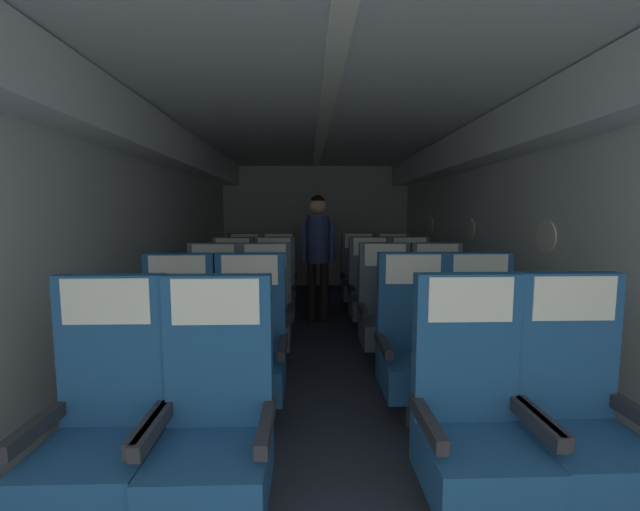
{
  "coord_description": "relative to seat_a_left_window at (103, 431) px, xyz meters",
  "views": [
    {
      "loc": [
        -0.16,
        -0.12,
        1.37
      ],
      "look_at": [
        -0.01,
        4.66,
        0.87
      ],
      "focal_mm": 22.31,
      "sensor_mm": 36.0,
      "label": 1
    }
  ],
  "objects": [
    {
      "name": "seat_a_right_aisle",
      "position": [
        2.05,
        -0.0,
        0.0
      ],
      "size": [
        0.5,
        0.47,
        1.11
      ],
      "color": "#38383D",
      "rests_on": "ground"
    },
    {
      "name": "seat_c_left_window",
      "position": [
        0.01,
        1.9,
        0.0
      ],
      "size": [
        0.5,
        0.47,
        1.11
      ],
      "color": "#38383D",
      "rests_on": "ground"
    },
    {
      "name": "seat_a_right_window",
      "position": [
        1.58,
        -0.01,
        0.0
      ],
      "size": [
        0.5,
        0.47,
        1.11
      ],
      "color": "#38383D",
      "rests_on": "ground"
    },
    {
      "name": "seat_d_right_aisle",
      "position": [
        2.05,
        2.83,
        0.0
      ],
      "size": [
        0.5,
        0.47,
        1.11
      ],
      "color": "#38383D",
      "rests_on": "ground"
    },
    {
      "name": "seat_e_right_window",
      "position": [
        1.57,
        3.79,
        0.0
      ],
      "size": [
        0.5,
        0.47,
        1.11
      ],
      "color": "#38383D",
      "rests_on": "ground"
    },
    {
      "name": "seat_b_left_aisle",
      "position": [
        0.48,
        0.94,
        0.0
      ],
      "size": [
        0.5,
        0.47,
        1.11
      ],
      "color": "#38383D",
      "rests_on": "ground"
    },
    {
      "name": "ground",
      "position": [
        1.03,
        2.23,
        -0.47
      ],
      "size": [
        3.77,
        7.86,
        0.02
      ],
      "primitive_type": "cube",
      "color": "#2D3342"
    },
    {
      "name": "seat_e_left_aisle",
      "position": [
        0.47,
        3.77,
        0.0
      ],
      "size": [
        0.5,
        0.47,
        1.11
      ],
      "color": "#38383D",
      "rests_on": "ground"
    },
    {
      "name": "seat_b_right_window",
      "position": [
        1.58,
        0.95,
        0.0
      ],
      "size": [
        0.5,
        0.47,
        1.11
      ],
      "color": "#38383D",
      "rests_on": "ground"
    },
    {
      "name": "flight_attendant",
      "position": [
        1.0,
        3.4,
        0.53
      ],
      "size": [
        0.43,
        0.28,
        1.61
      ],
      "rotation": [
        0.0,
        0.0,
        -0.25
      ],
      "color": "black",
      "rests_on": "ground"
    },
    {
      "name": "seat_c_right_aisle",
      "position": [
        2.05,
        1.87,
        0.0
      ],
      "size": [
        0.5,
        0.47,
        1.11
      ],
      "color": "#38383D",
      "rests_on": "ground"
    },
    {
      "name": "fuselage_shell",
      "position": [
        1.03,
        2.52,
        1.21
      ],
      "size": [
        3.65,
        7.51,
        2.32
      ],
      "color": "silver",
      "rests_on": "ground"
    },
    {
      "name": "seat_d_left_aisle",
      "position": [
        0.48,
        2.85,
        0.0
      ],
      "size": [
        0.5,
        0.47,
        1.11
      ],
      "color": "#38383D",
      "rests_on": "ground"
    },
    {
      "name": "seat_d_left_window",
      "position": [
        0.02,
        2.82,
        0.0
      ],
      "size": [
        0.5,
        0.47,
        1.11
      ],
      "color": "#38383D",
      "rests_on": "ground"
    },
    {
      "name": "seat_e_left_window",
      "position": [
        0.0,
        3.78,
        0.0
      ],
      "size": [
        0.5,
        0.47,
        1.11
      ],
      "color": "#38383D",
      "rests_on": "ground"
    },
    {
      "name": "seat_d_right_window",
      "position": [
        1.58,
        2.83,
        0.0
      ],
      "size": [
        0.5,
        0.47,
        1.11
      ],
      "color": "#38383D",
      "rests_on": "ground"
    },
    {
      "name": "seat_b_right_aisle",
      "position": [
        2.05,
        0.95,
        0.0
      ],
      "size": [
        0.5,
        0.47,
        1.11
      ],
      "color": "#38383D",
      "rests_on": "ground"
    },
    {
      "name": "seat_c_left_aisle",
      "position": [
        0.48,
        1.9,
        0.0
      ],
      "size": [
        0.5,
        0.47,
        1.11
      ],
      "color": "#38383D",
      "rests_on": "ground"
    },
    {
      "name": "seat_b_left_window",
      "position": [
        0.0,
        0.94,
        0.0
      ],
      "size": [
        0.5,
        0.47,
        1.11
      ],
      "color": "#38383D",
      "rests_on": "ground"
    },
    {
      "name": "seat_c_right_window",
      "position": [
        1.58,
        1.9,
        0.0
      ],
      "size": [
        0.5,
        0.47,
        1.11
      ],
      "color": "#38383D",
      "rests_on": "ground"
    },
    {
      "name": "seat_e_right_aisle",
      "position": [
        2.05,
        3.77,
        0.0
      ],
      "size": [
        0.5,
        0.47,
        1.11
      ],
      "color": "#38383D",
      "rests_on": "ground"
    },
    {
      "name": "seat_a_left_aisle",
      "position": [
        0.47,
        -0.02,
        0.0
      ],
      "size": [
        0.5,
        0.47,
        1.11
      ],
      "color": "#38383D",
      "rests_on": "ground"
    },
    {
      "name": "seat_a_left_window",
      "position": [
        0.0,
        0.0,
        0.0
      ],
      "size": [
        0.5,
        0.47,
        1.11
      ],
      "color": "#38383D",
      "rests_on": "ground"
    }
  ]
}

